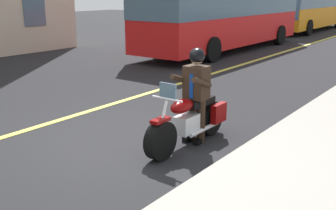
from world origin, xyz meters
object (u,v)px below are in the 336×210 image
Objects in this scene: motorcycle_main at (190,121)px; bus_near at (310,3)px; bus_far at (227,10)px; rider_main at (196,87)px.

motorcycle_main is 0.20× the size of bus_near.
bus_far is at bearing -153.70° from motorcycle_main.
bus_near is 12.47m from bus_far.
rider_main reaches higher than motorcycle_main.
bus_far is (-11.07, -5.47, 1.42)m from motorcycle_main.
rider_main is at bearing 13.81° from bus_near.
rider_main is (-0.19, -0.00, 0.58)m from motorcycle_main.
bus_near is 1.00× the size of bus_far.
motorcycle_main is at bearing 26.30° from bus_far.
bus_near reaches higher than motorcycle_main.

